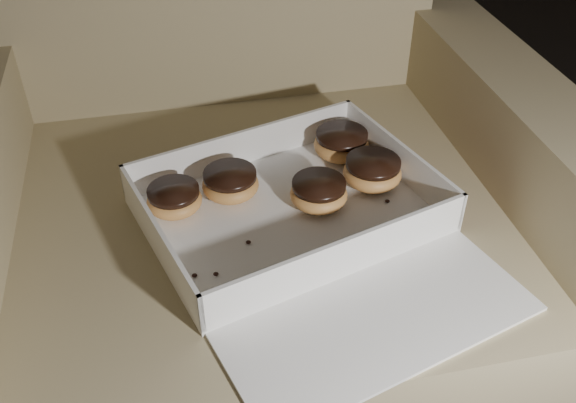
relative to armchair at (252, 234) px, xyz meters
The scene contains 13 objects.
floor 0.45m from the armchair, 30.82° to the right, with size 4.50×4.50×0.00m, color black.
armchair is the anchor object (origin of this frame).
bakery_box 0.22m from the armchair, 72.43° to the right, with size 0.50×0.55×0.07m.
donut_a 0.22m from the armchair, ahead, with size 0.09×0.09×0.04m.
donut_b 0.18m from the armchair, 119.86° to the right, with size 0.08×0.08×0.04m.
donut_c 0.22m from the armchair, 54.28° to the right, with size 0.08×0.08×0.04m.
donut_d 0.25m from the armchair, 25.68° to the right, with size 0.09×0.09×0.04m.
donut_e 0.22m from the armchair, 145.04° to the right, with size 0.08×0.08×0.04m.
crumb_a 0.29m from the armchair, 115.76° to the right, with size 0.01×0.01×0.00m, color black.
crumb_b 0.23m from the armchair, 99.78° to the right, with size 0.01×0.01×0.00m, color black.
crumb_c 0.28m from the armchair, 63.04° to the right, with size 0.01×0.01×0.00m, color black.
crumb_d 0.27m from the armchair, 35.53° to the right, with size 0.01×0.01×0.00m, color black.
crumb_e 0.28m from the armchair, 109.63° to the right, with size 0.01×0.01×0.00m, color black.
Camera 1 is at (-0.40, -0.66, 1.04)m, focal length 40.00 mm.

